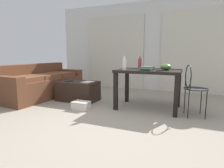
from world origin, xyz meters
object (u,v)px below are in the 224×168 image
coffee_table (78,91)px  wire_chair (192,84)px  scissors (130,68)px  magazine (87,82)px  book_stack (147,68)px  tv_remote_primary (69,81)px  bowl (166,67)px  couch (41,84)px  tv_remote_on_table (160,70)px  craft_table (149,76)px  bottle_far (124,64)px  shoebox (81,105)px  bottle_near (140,63)px

coffee_table → wire_chair: 2.34m
scissors → magazine: 0.95m
book_stack → tv_remote_primary: bearing=178.6°
bowl → scissors: (-0.75, 0.22, -0.05)m
couch → scissors: (2.15, 0.26, 0.43)m
bowl → tv_remote_primary: bowl is taller
tv_remote_on_table → scissors: 0.83m
coffee_table → tv_remote_primary: (-0.18, -0.08, 0.22)m
craft_table → bottle_far: (-0.39, -0.27, 0.22)m
bowl → wire_chair: bearing=-23.8°
craft_table → tv_remote_on_table: (0.24, -0.23, 0.12)m
craft_table → scissors: (-0.44, 0.24, 0.11)m
magazine → shoebox: 0.65m
tv_remote_on_table → wire_chair: bearing=34.4°
craft_table → tv_remote_primary: size_ratio=6.49×
craft_table → tv_remote_on_table: 0.36m
bottle_near → bottle_far: bottle_far is taller
couch → shoebox: (1.45, -0.53, -0.24)m
tv_remote_on_table → shoebox: tv_remote_on_table is taller
book_stack → bottle_near: bearing=122.5°
craft_table → bowl: 0.35m
wire_chair → bottle_near: 1.11m
wire_chair → tv_remote_primary: (-2.49, 0.10, -0.10)m
bottle_near → magazine: size_ratio=0.93×
bottle_near → shoebox: 1.42m
craft_table → couch: bearing=-179.7°
craft_table → bottle_near: 0.39m
couch → bowl: bearing=0.7°
bottle_far → tv_remote_primary: size_ratio=1.43×
bottle_far → magazine: 1.02m
bowl → tv_remote_primary: 2.07m
book_stack → bowl: bearing=25.4°
bottle_far → book_stack: bottle_far is taller
bottle_near → book_stack: (0.23, -0.36, -0.07)m
coffee_table → craft_table: size_ratio=0.75×
tv_remote_primary → bottle_near: bearing=39.8°
coffee_table → scissors: size_ratio=7.66×
coffee_table → bowl: size_ratio=4.43×
bowl → craft_table: bearing=-176.1°
wire_chair → shoebox: wire_chair is taller
tv_remote_on_table → tv_remote_primary: 2.01m
magazine → scissors: bearing=26.3°
book_stack → scissors: size_ratio=2.61×
scissors → magazine: (-0.85, -0.28, -0.31)m
wire_chair → couch: bearing=177.2°
wire_chair → bottle_near: (-0.99, 0.41, 0.31)m
craft_table → magazine: bearing=-178.5°
bottle_near → tv_remote_on_table: size_ratio=1.51×
craft_table → magazine: (-1.29, -0.03, -0.19)m
bowl → scissors: 0.78m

